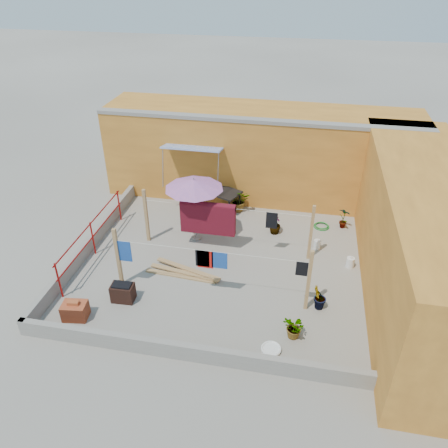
{
  "coord_description": "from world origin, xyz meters",
  "views": [
    {
      "loc": [
        2.05,
        -10.02,
        7.8
      ],
      "look_at": [
        0.03,
        0.3,
        1.21
      ],
      "focal_mm": 35.0,
      "sensor_mm": 36.0,
      "label": 1
    }
  ],
  "objects_px": {
    "water_jug_b": "(350,262)",
    "green_hose": "(321,226)",
    "outdoor_table": "(218,191)",
    "white_basin": "(271,349)",
    "patio_umbrella": "(194,185)",
    "brazier": "(123,292)",
    "plant_back_a": "(239,200)",
    "water_jug_a": "(317,244)",
    "brick_stack": "(75,311)"
  },
  "relations": [
    {
      "from": "water_jug_b",
      "to": "green_hose",
      "type": "xyz_separation_m",
      "value": [
        -0.81,
        2.05,
        -0.12
      ]
    },
    {
      "from": "outdoor_table",
      "to": "white_basin",
      "type": "distance_m",
      "value": 6.71
    },
    {
      "from": "patio_umbrella",
      "to": "water_jug_b",
      "type": "bearing_deg",
      "value": -7.18
    },
    {
      "from": "brazier",
      "to": "plant_back_a",
      "type": "xyz_separation_m",
      "value": [
        2.21,
        5.2,
        0.16
      ]
    },
    {
      "from": "outdoor_table",
      "to": "green_hose",
      "type": "relative_size",
      "value": 3.43
    },
    {
      "from": "water_jug_a",
      "to": "water_jug_b",
      "type": "distance_m",
      "value": 1.22
    },
    {
      "from": "patio_umbrella",
      "to": "water_jug_a",
      "type": "bearing_deg",
      "value": 2.53
    },
    {
      "from": "patio_umbrella",
      "to": "water_jug_a",
      "type": "distance_m",
      "value": 4.19
    },
    {
      "from": "patio_umbrella",
      "to": "brick_stack",
      "type": "bearing_deg",
      "value": -117.19
    },
    {
      "from": "green_hose",
      "to": "patio_umbrella",
      "type": "bearing_deg",
      "value": -159.76
    },
    {
      "from": "water_jug_b",
      "to": "green_hose",
      "type": "bearing_deg",
      "value": 111.67
    },
    {
      "from": "brick_stack",
      "to": "brazier",
      "type": "distance_m",
      "value": 1.25
    },
    {
      "from": "white_basin",
      "to": "brick_stack",
      "type": "bearing_deg",
      "value": 178.44
    },
    {
      "from": "brazier",
      "to": "green_hose",
      "type": "bearing_deg",
      "value": 42.36
    },
    {
      "from": "green_hose",
      "to": "outdoor_table",
      "type": "bearing_deg",
      "value": 171.26
    },
    {
      "from": "patio_umbrella",
      "to": "water_jug_a",
      "type": "height_order",
      "value": "patio_umbrella"
    },
    {
      "from": "brazier",
      "to": "white_basin",
      "type": "relative_size",
      "value": 1.26
    },
    {
      "from": "water_jug_a",
      "to": "white_basin",
      "type": "bearing_deg",
      "value": -102.57
    },
    {
      "from": "white_basin",
      "to": "brazier",
      "type": "bearing_deg",
      "value": 166.2
    },
    {
      "from": "outdoor_table",
      "to": "patio_umbrella",
      "type": "bearing_deg",
      "value": -98.42
    },
    {
      "from": "water_jug_b",
      "to": "plant_back_a",
      "type": "height_order",
      "value": "plant_back_a"
    },
    {
      "from": "brazier",
      "to": "water_jug_b",
      "type": "relative_size",
      "value": 1.65
    },
    {
      "from": "brick_stack",
      "to": "white_basin",
      "type": "relative_size",
      "value": 1.38
    },
    {
      "from": "outdoor_table",
      "to": "plant_back_a",
      "type": "relative_size",
      "value": 2.14
    },
    {
      "from": "patio_umbrella",
      "to": "water_jug_b",
      "type": "relative_size",
      "value": 6.09
    },
    {
      "from": "brick_stack",
      "to": "plant_back_a",
      "type": "relative_size",
      "value": 0.78
    },
    {
      "from": "water_jug_b",
      "to": "plant_back_a",
      "type": "bearing_deg",
      "value": 144.79
    },
    {
      "from": "brazier",
      "to": "white_basin",
      "type": "xyz_separation_m",
      "value": [
        3.98,
        -0.98,
        -0.21
      ]
    },
    {
      "from": "water_jug_a",
      "to": "plant_back_a",
      "type": "relative_size",
      "value": 0.4
    },
    {
      "from": "water_jug_a",
      "to": "brazier",
      "type": "bearing_deg",
      "value": -145.85
    },
    {
      "from": "outdoor_table",
      "to": "water_jug_a",
      "type": "height_order",
      "value": "outdoor_table"
    },
    {
      "from": "outdoor_table",
      "to": "water_jug_a",
      "type": "relative_size",
      "value": 5.37
    },
    {
      "from": "outdoor_table",
      "to": "white_basin",
      "type": "height_order",
      "value": "outdoor_table"
    },
    {
      "from": "green_hose",
      "to": "plant_back_a",
      "type": "relative_size",
      "value": 0.62
    },
    {
      "from": "patio_umbrella",
      "to": "outdoor_table",
      "type": "bearing_deg",
      "value": 81.58
    },
    {
      "from": "outdoor_table",
      "to": "water_jug_b",
      "type": "xyz_separation_m",
      "value": [
        4.45,
        -2.61,
        -0.52
      ]
    },
    {
      "from": "brazier",
      "to": "white_basin",
      "type": "height_order",
      "value": "brazier"
    },
    {
      "from": "brazier",
      "to": "water_jug_b",
      "type": "bearing_deg",
      "value": 23.7
    },
    {
      "from": "outdoor_table",
      "to": "water_jug_b",
      "type": "relative_size",
      "value": 4.95
    },
    {
      "from": "outdoor_table",
      "to": "brick_stack",
      "type": "height_order",
      "value": "outdoor_table"
    },
    {
      "from": "water_jug_a",
      "to": "water_jug_b",
      "type": "relative_size",
      "value": 0.92
    },
    {
      "from": "brazier",
      "to": "green_hose",
      "type": "distance_m",
      "value": 6.89
    },
    {
      "from": "water_jug_b",
      "to": "water_jug_a",
      "type": "bearing_deg",
      "value": 141.19
    },
    {
      "from": "outdoor_table",
      "to": "brazier",
      "type": "xyz_separation_m",
      "value": [
        -1.45,
        -5.2,
        -0.42
      ]
    },
    {
      "from": "plant_back_a",
      "to": "brazier",
      "type": "bearing_deg",
      "value": -113.0
    },
    {
      "from": "plant_back_a",
      "to": "white_basin",
      "type": "bearing_deg",
      "value": -73.96
    },
    {
      "from": "plant_back_a",
      "to": "water_jug_a",
      "type": "bearing_deg",
      "value": -33.88
    },
    {
      "from": "brick_stack",
      "to": "water_jug_b",
      "type": "xyz_separation_m",
      "value": [
        6.82,
        3.44,
        -0.07
      ]
    },
    {
      "from": "brazier",
      "to": "plant_back_a",
      "type": "bearing_deg",
      "value": 67.0
    },
    {
      "from": "patio_umbrella",
      "to": "water_jug_b",
      "type": "xyz_separation_m",
      "value": [
        4.75,
        -0.6,
        -1.76
      ]
    }
  ]
}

